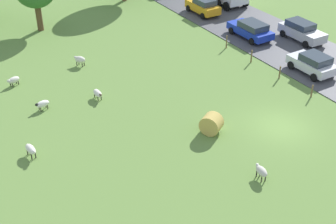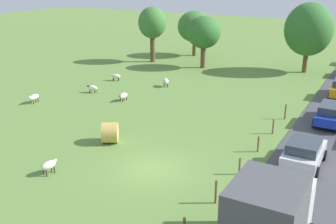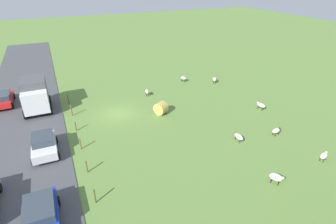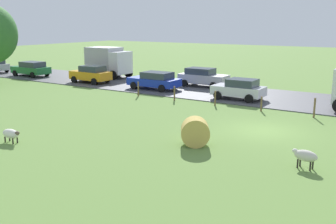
# 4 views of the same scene
# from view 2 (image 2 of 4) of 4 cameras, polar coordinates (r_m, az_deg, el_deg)

# --- Properties ---
(ground_plane) EXTENTS (160.00, 160.00, 0.00)m
(ground_plane) POSITION_cam_2_polar(r_m,az_deg,el_deg) (23.65, -2.28, -7.94)
(ground_plane) COLOR olive
(road_strip) EXTENTS (8.00, 80.00, 0.06)m
(road_strip) POSITION_cam_2_polar(r_m,az_deg,el_deg) (20.95, 21.31, -13.19)
(road_strip) COLOR #47474C
(road_strip) RESTS_ON ground_plane
(sheep_0) EXTENTS (0.60, 1.10, 0.78)m
(sheep_0) POSITION_cam_2_polar(r_m,az_deg,el_deg) (23.77, -16.39, -7.17)
(sheep_0) COLOR beige
(sheep_0) RESTS_ON ground_plane
(sheep_1) EXTENTS (0.48, 1.18, 0.69)m
(sheep_1) POSITION_cam_2_polar(r_m,az_deg,el_deg) (35.61, -6.30, 2.28)
(sheep_1) COLOR silver
(sheep_1) RESTS_ON ground_plane
(sheep_2) EXTENTS (1.09, 0.59, 0.70)m
(sheep_2) POSITION_cam_2_polar(r_m,az_deg,el_deg) (38.40, -10.54, 3.34)
(sheep_2) COLOR white
(sheep_2) RESTS_ON ground_plane
(sheep_4) EXTENTS (1.12, 0.76, 0.70)m
(sheep_4) POSITION_cam_2_polar(r_m,az_deg,el_deg) (42.32, -7.35, 4.99)
(sheep_4) COLOR silver
(sheep_4) RESTS_ON ground_plane
(sheep_6) EXTENTS (0.99, 1.09, 0.84)m
(sheep_6) POSITION_cam_2_polar(r_m,az_deg,el_deg) (39.71, -0.33, 4.36)
(sheep_6) COLOR silver
(sheep_6) RESTS_ON ground_plane
(sheep_7) EXTENTS (0.57, 1.24, 0.76)m
(sheep_7) POSITION_cam_2_polar(r_m,az_deg,el_deg) (36.61, -18.29, 1.99)
(sheep_7) COLOR silver
(sheep_7) RESTS_ON ground_plane
(hay_bale_0) EXTENTS (1.58, 1.70, 1.36)m
(hay_bale_0) POSITION_cam_2_polar(r_m,az_deg,el_deg) (27.06, -8.14, -2.89)
(hay_bale_0) COLOR tan
(hay_bale_0) RESTS_ON ground_plane
(tree_0) EXTENTS (3.88, 3.88, 5.95)m
(tree_0) POSITION_cam_2_polar(r_m,az_deg,el_deg) (47.22, 5.03, 11.03)
(tree_0) COLOR brown
(tree_0) RESTS_ON ground_plane
(tree_1) EXTENTS (5.18, 5.18, 7.59)m
(tree_1) POSITION_cam_2_polar(r_m,az_deg,el_deg) (47.24, 19.14, 10.88)
(tree_1) COLOR brown
(tree_1) RESTS_ON ground_plane
(tree_2) EXTENTS (4.46, 4.46, 5.85)m
(tree_2) POSITION_cam_2_polar(r_m,az_deg,el_deg) (54.20, 3.77, 11.86)
(tree_2) COLOR brown
(tree_2) RESTS_ON ground_plane
(tree_3) EXTENTS (3.40, 3.40, 6.67)m
(tree_3) POSITION_cam_2_polar(r_m,az_deg,el_deg) (50.23, -2.22, 12.33)
(tree_3) COLOR brown
(tree_3) RESTS_ON ground_plane
(fence_post_1) EXTENTS (0.12, 0.12, 1.25)m
(fence_post_1) POSITION_cam_2_polar(r_m,az_deg,el_deg) (20.26, 6.74, -11.06)
(fence_post_1) COLOR brown
(fence_post_1) RESTS_ON ground_plane
(fence_post_2) EXTENTS (0.12, 0.12, 1.01)m
(fence_post_2) POSITION_cam_2_polar(r_m,az_deg,el_deg) (23.14, 10.02, -7.49)
(fence_post_2) COLOR brown
(fence_post_2) RESTS_ON ground_plane
(fence_post_3) EXTENTS (0.12, 0.12, 1.06)m
(fence_post_3) POSITION_cam_2_polar(r_m,az_deg,el_deg) (26.09, 12.54, -4.41)
(fence_post_3) COLOR brown
(fence_post_3) RESTS_ON ground_plane
(fence_post_4) EXTENTS (0.12, 0.12, 1.11)m
(fence_post_4) POSITION_cam_2_polar(r_m,az_deg,el_deg) (29.14, 14.53, -1.97)
(fence_post_4) COLOR brown
(fence_post_4) RESTS_ON ground_plane
(fence_post_5) EXTENTS (0.12, 0.12, 1.19)m
(fence_post_5) POSITION_cam_2_polar(r_m,az_deg,el_deg) (32.25, 16.14, 0.04)
(fence_post_5) COLOR brown
(fence_post_5) RESTS_ON ground_plane
(truck_1) EXTENTS (2.84, 4.34, 3.53)m
(truck_1) POSITION_cam_2_polar(r_m,az_deg,el_deg) (16.44, 13.94, -14.18)
(truck_1) COLOR white
(truck_1) RESTS_ON road_strip
(car_3) EXTENTS (2.21, 4.57, 1.53)m
(car_3) POSITION_cam_2_polar(r_m,az_deg,el_deg) (32.28, 22.10, -0.12)
(car_3) COLOR #1933B2
(car_3) RESTS_ON road_strip
(car_6) EXTENTS (2.16, 3.87, 1.57)m
(car_6) POSITION_cam_2_polar(r_m,az_deg,el_deg) (24.82, 18.52, -5.37)
(car_6) COLOR silver
(car_6) RESTS_ON road_strip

